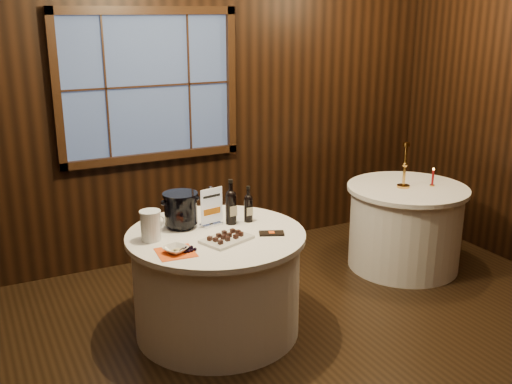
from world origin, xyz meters
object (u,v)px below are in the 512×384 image
sign_stand (211,212)px  grape_bunch (189,249)px  chocolate_plate (227,238)px  chocolate_box (272,233)px  brass_candlestick (404,171)px  port_bottle_left (231,205)px  glass_pitcher (151,225)px  cracker_bowl (176,250)px  main_table (217,282)px  port_bottle_right (248,206)px  side_table (405,226)px  ice_bucket (181,209)px  red_candle (433,179)px

sign_stand → grape_bunch: bearing=-139.9°
sign_stand → chocolate_plate: bearing=-104.6°
chocolate_plate → grape_bunch: bearing=-167.2°
grape_bunch → chocolate_box: bearing=3.3°
sign_stand → brass_candlestick: 1.92m
chocolate_box → port_bottle_left: bearing=139.4°
glass_pitcher → cracker_bowl: glass_pitcher is taller
main_table → port_bottle_right: 0.60m
port_bottle_right → chocolate_box: (0.03, -0.31, -0.11)m
brass_candlestick → port_bottle_left: bearing=-174.4°
port_bottle_right → side_table: bearing=11.5°
grape_bunch → sign_stand: bearing=50.6°
side_table → brass_candlestick: 0.53m
side_table → ice_bucket: (-2.18, -0.08, 0.52)m
side_table → red_candle: size_ratio=6.43×
cracker_bowl → port_bottle_left: bearing=31.9°
chocolate_box → red_candle: red_candle is taller
sign_stand → main_table: bearing=-112.0°
glass_pitcher → cracker_bowl: (0.07, -0.29, -0.08)m
port_bottle_right → chocolate_box: size_ratio=1.57×
ice_bucket → cracker_bowl: (-0.20, -0.44, -0.11)m
port_bottle_right → cracker_bowl: size_ratio=1.81×
main_table → sign_stand: 0.51m
cracker_bowl → main_table: bearing=30.0°
ice_bucket → chocolate_box: 0.68m
port_bottle_left → glass_pitcher: (-0.63, -0.05, -0.04)m
main_table → grape_bunch: bearing=-140.8°
ice_bucket → chocolate_box: (0.52, -0.42, -0.13)m
main_table → port_bottle_right: bearing=19.9°
grape_bunch → brass_candlestick: (2.24, 0.54, 0.13)m
glass_pitcher → grape_bunch: bearing=-81.4°
grape_bunch → ice_bucket: bearing=76.2°
chocolate_box → cracker_bowl: (-0.72, -0.02, 0.02)m
main_table → ice_bucket: ice_bucket is taller
sign_stand → chocolate_box: sign_stand is taller
port_bottle_right → brass_candlestick: 1.64m
port_bottle_left → brass_candlestick: 1.78m
ice_bucket → chocolate_plate: bearing=-64.7°
port_bottle_right → cracker_bowl: 0.77m
chocolate_box → brass_candlestick: size_ratio=0.43×
main_table → sign_stand: bearing=78.5°
sign_stand → port_bottle_right: bearing=-18.9°
main_table → glass_pitcher: glass_pitcher is taller
port_bottle_left → ice_bucket: (-0.36, 0.10, -0.01)m
side_table → glass_pitcher: (-2.45, -0.23, 0.49)m
cracker_bowl → brass_candlestick: size_ratio=0.37×
ice_bucket → main_table: bearing=-51.4°
cracker_bowl → sign_stand: bearing=42.4°
main_table → port_bottle_right: size_ratio=4.65×
ice_bucket → glass_pitcher: (-0.27, -0.15, -0.03)m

